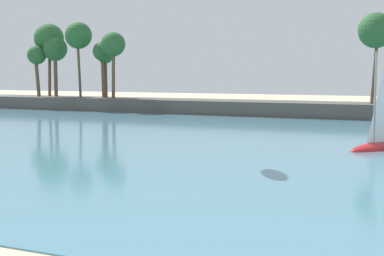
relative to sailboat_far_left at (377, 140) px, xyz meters
name	(u,v)px	position (x,y,z in m)	size (l,w,h in m)	color
sea	(359,124)	(-4.18, 19.72, -0.68)	(220.00, 95.01, 0.06)	teal
palm_headland	(353,84)	(-5.98, 27.24, 3.29)	(108.52, 7.12, 12.67)	#514C47
sailboat_far_left	(377,140)	(0.00, 0.00, 0.00)	(3.88, 5.01, 7.20)	red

